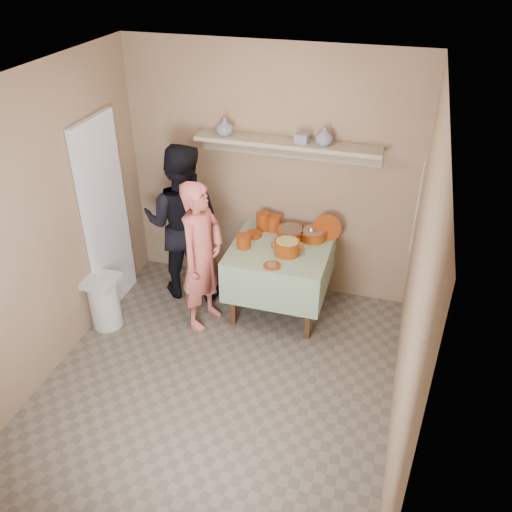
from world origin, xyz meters
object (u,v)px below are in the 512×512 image
(person_cook, at_px, (202,256))
(trash_bin, at_px, (104,301))
(cazuela_rice, at_px, (287,246))
(serving_table, at_px, (281,257))
(person_helper, at_px, (182,222))

(person_cook, height_order, trash_bin, person_cook)
(person_cook, height_order, cazuela_rice, person_cook)
(trash_bin, bearing_deg, cazuela_rice, 20.40)
(person_cook, relative_size, serving_table, 1.58)
(cazuela_rice, bearing_deg, person_helper, 171.97)
(person_helper, xyz_separation_m, cazuela_rice, (1.15, -0.16, -0.00))
(serving_table, distance_m, cazuela_rice, 0.25)
(person_helper, xyz_separation_m, serving_table, (1.06, -0.05, -0.21))
(trash_bin, bearing_deg, person_cook, 20.56)
(serving_table, distance_m, trash_bin, 1.81)
(person_helper, distance_m, serving_table, 1.08)
(person_cook, xyz_separation_m, trash_bin, (-0.93, -0.35, -0.48))
(person_helper, distance_m, trash_bin, 1.11)
(person_helper, bearing_deg, cazuela_rice, 164.73)
(person_cook, relative_size, trash_bin, 2.74)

